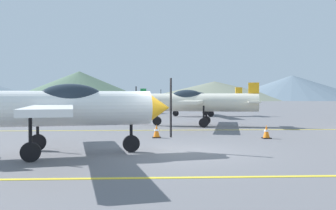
{
  "coord_description": "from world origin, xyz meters",
  "views": [
    {
      "loc": [
        -1.01,
        -11.94,
        1.83
      ],
      "look_at": [
        0.25,
        14.0,
        1.2
      ],
      "focal_mm": 39.13,
      "sensor_mm": 36.0,
      "label": 1
    }
  ],
  "objects": [
    {
      "name": "airplane_far",
      "position": [
        3.78,
        21.23,
        1.49
      ],
      "size": [
        7.67,
        8.83,
        2.64
      ],
      "color": "white",
      "rests_on": "ground_plane"
    },
    {
      "name": "apron_line_far",
      "position": [
        0.0,
        7.61,
        0.01
      ],
      "size": [
        80.0,
        0.16,
        0.01
      ],
      "primitive_type": "cube",
      "color": "yellow",
      "rests_on": "ground_plane"
    },
    {
      "name": "hill_centerright",
      "position": [
        27.75,
        150.15,
        4.19
      ],
      "size": [
        71.73,
        71.73,
        8.39
      ],
      "primitive_type": "cone",
      "color": "slate",
      "rests_on": "ground_plane"
    },
    {
      "name": "hill_right",
      "position": [
        62.95,
        149.88,
        5.59
      ],
      "size": [
        65.92,
        65.92,
        11.18
      ],
      "primitive_type": "cone",
      "color": "slate",
      "rests_on": "ground_plane"
    },
    {
      "name": "airplane_near",
      "position": [
        -4.08,
        -0.47,
        1.49
      ],
      "size": [
        7.73,
        8.81,
        2.64
      ],
      "color": "white",
      "rests_on": "ground_plane"
    },
    {
      "name": "traffic_cone_front",
      "position": [
        -0.74,
        4.11,
        0.29
      ],
      "size": [
        0.36,
        0.36,
        0.59
      ],
      "color": "black",
      "rests_on": "ground_plane"
    },
    {
      "name": "apron_line_near",
      "position": [
        0.0,
        -3.81,
        0.01
      ],
      "size": [
        80.0,
        0.16,
        0.01
      ],
      "primitive_type": "cube",
      "color": "yellow",
      "rests_on": "ground_plane"
    },
    {
      "name": "ground_plane",
      "position": [
        0.0,
        0.0,
        0.0
      ],
      "size": [
        400.0,
        400.0,
        0.0
      ],
      "primitive_type": "plane",
      "color": "slate"
    },
    {
      "name": "traffic_cone_side",
      "position": [
        4.0,
        3.59,
        0.29
      ],
      "size": [
        0.36,
        0.36,
        0.59
      ],
      "color": "black",
      "rests_on": "ground_plane"
    },
    {
      "name": "hill_centerleft",
      "position": [
        -28.79,
        132.94,
        5.77
      ],
      "size": [
        55.38,
        55.38,
        11.54
      ],
      "primitive_type": "cone",
      "color": "#4C6651",
      "rests_on": "ground_plane"
    },
    {
      "name": "airplane_back",
      "position": [
        -5.09,
        27.76,
        1.49
      ],
      "size": [
        7.71,
        8.84,
        2.64
      ],
      "color": "silver",
      "rests_on": "ground_plane"
    },
    {
      "name": "airplane_mid",
      "position": [
        1.85,
        10.33,
        1.49
      ],
      "size": [
        7.73,
        8.8,
        2.64
      ],
      "color": "silver",
      "rests_on": "ground_plane"
    }
  ]
}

